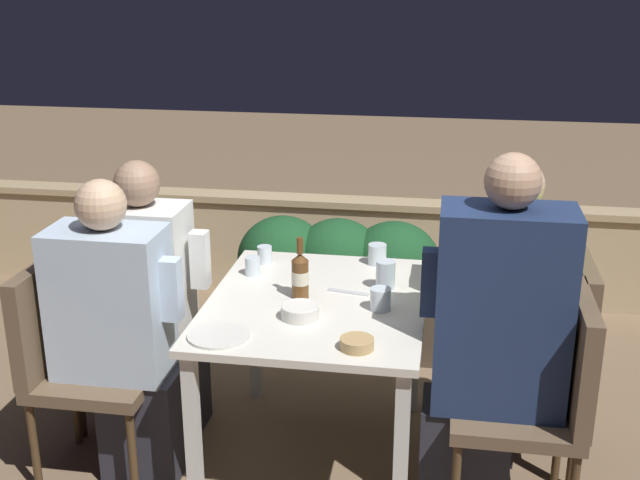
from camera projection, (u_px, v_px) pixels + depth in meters
ground_plane at (317, 458)px, 3.35m from camera, size 16.00×16.00×0.00m
parapet_wall at (366, 247)px, 4.92m from camera, size 9.00×0.18×0.61m
dining_table at (317, 321)px, 3.14m from camera, size 0.84×1.02×0.72m
planter_hedge at (338, 278)px, 4.21m from camera, size 1.07×0.47×0.71m
chair_left_near at (73, 350)px, 3.14m from camera, size 0.46×0.46×0.88m
person_blue_shirt at (121, 334)px, 3.08m from camera, size 0.50×0.26×1.22m
chair_left_far at (109, 314)px, 3.46m from camera, size 0.46×0.46×0.88m
person_white_polo at (153, 299)px, 3.40m from camera, size 0.47×0.26×1.21m
chair_right_near at (545, 388)px, 2.85m from camera, size 0.46×0.46×0.88m
person_navy_jumper at (492, 343)px, 2.83m from camera, size 0.52×0.26×1.37m
chair_right_far at (550, 343)px, 3.19m from camera, size 0.46×0.46×0.88m
person_green_blouse at (500, 315)px, 3.19m from camera, size 0.51×0.26×1.26m
beer_bottle at (300, 275)px, 3.11m from camera, size 0.07×0.07×0.25m
plate_0 at (219, 335)px, 2.80m from camera, size 0.22×0.22×0.01m
bowl_0 at (300, 311)px, 2.94m from camera, size 0.14×0.14×0.05m
bowl_1 at (357, 343)px, 2.71m from camera, size 0.12×0.12×0.04m
glass_cup_0 at (380, 299)px, 3.01m from camera, size 0.08×0.08×0.09m
glass_cup_1 at (377, 254)px, 3.47m from camera, size 0.08×0.08×0.09m
glass_cup_2 at (386, 275)px, 3.20m from camera, size 0.08×0.08×0.12m
glass_cup_3 at (253, 266)px, 3.35m from camera, size 0.06×0.06×0.08m
glass_cup_4 at (265, 255)px, 3.48m from camera, size 0.06×0.06×0.08m
fork_0 at (348, 292)px, 3.18m from camera, size 0.17×0.05×0.01m
potted_plant at (108, 292)px, 4.06m from camera, size 0.29×0.29×0.62m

